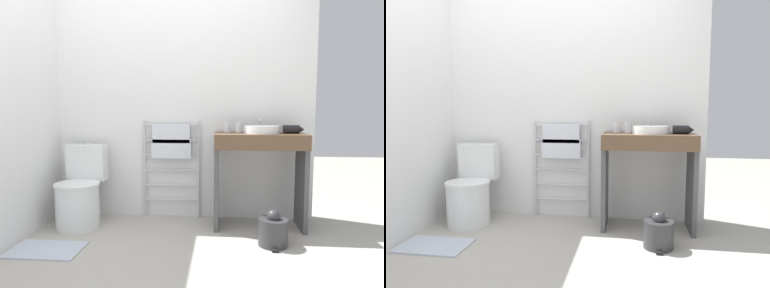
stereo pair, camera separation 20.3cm
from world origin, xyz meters
TOP-DOWN VIEW (x-y plane):
  - ground_plane at (0.00, 0.00)m, footprint 12.00×12.00m
  - wall_back at (0.00, 1.41)m, footprint 2.72×0.12m
  - wall_side at (-1.30, 0.68)m, footprint 0.12×2.01m
  - toilet at (-0.89, 0.99)m, footprint 0.41×0.54m
  - towel_radiator at (-0.06, 1.30)m, footprint 0.58×0.06m
  - vanity_counter at (0.80, 1.09)m, footprint 0.83×0.48m
  - sink_basin at (0.81, 1.08)m, footprint 0.33×0.33m
  - faucet at (0.81, 1.26)m, footprint 0.02×0.10m
  - cup_near_wall at (0.50, 1.23)m, footprint 0.07×0.07m
  - cup_near_edge at (0.61, 1.20)m, footprint 0.07×0.07m
  - hair_dryer at (1.08, 1.07)m, footprint 0.18×0.19m
  - trash_bin at (0.87, 0.65)m, footprint 0.24×0.27m
  - bath_mat at (-0.93, 0.39)m, footprint 0.56×0.36m

SIDE VIEW (x-z plane):
  - ground_plane at x=0.00m, z-range 0.00..0.00m
  - bath_mat at x=-0.93m, z-range 0.00..0.01m
  - trash_bin at x=0.87m, z-range -0.03..0.27m
  - toilet at x=-0.89m, z-range -0.08..0.68m
  - vanity_counter at x=0.80m, z-range 0.14..1.03m
  - towel_radiator at x=-0.06m, z-range 0.21..1.20m
  - sink_basin at x=0.81m, z-range 0.89..0.96m
  - hair_dryer at x=1.08m, z-range 0.89..0.97m
  - cup_near_wall at x=0.50m, z-range 0.89..0.99m
  - cup_near_edge at x=0.61m, z-range 0.89..0.99m
  - faucet at x=0.81m, z-range 0.91..1.04m
  - wall_back at x=0.00m, z-range 0.00..2.39m
  - wall_side at x=-1.30m, z-range 0.00..2.39m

